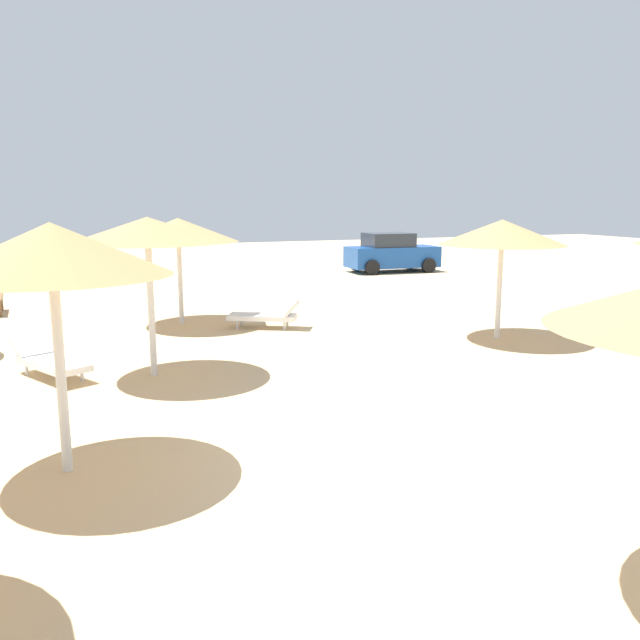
# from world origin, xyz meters

# --- Properties ---
(ground_plane) EXTENTS (80.00, 80.00, 0.00)m
(ground_plane) POSITION_xyz_m (0.00, 0.00, 0.00)
(ground_plane) COLOR #D1B284
(parasol_0) EXTENTS (3.07, 3.07, 2.73)m
(parasol_0) POSITION_xyz_m (-1.20, 9.82, 2.42)
(parasol_0) COLOR silver
(parasol_0) RESTS_ON ground
(parasol_2) EXTENTS (2.74, 2.74, 2.90)m
(parasol_2) POSITION_xyz_m (-2.54, 4.93, 2.65)
(parasol_2) COLOR silver
(parasol_2) RESTS_ON ground
(parasol_7) EXTENTS (2.85, 2.85, 2.75)m
(parasol_7) POSITION_xyz_m (5.35, 5.30, 2.45)
(parasol_7) COLOR silver
(parasol_7) RESTS_ON ground
(parasol_8) EXTENTS (2.70, 2.70, 2.96)m
(parasol_8) POSITION_xyz_m (-4.09, 0.91, 2.65)
(parasol_8) COLOR silver
(parasol_8) RESTS_ON ground
(lounger_0) EXTENTS (1.95, 1.44, 0.77)m
(lounger_0) POSITION_xyz_m (0.73, 8.45, 0.32)
(lounger_0) COLOR white
(lounger_0) RESTS_ON ground
(lounger_2) EXTENTS (1.44, 1.98, 0.68)m
(lounger_2) POSITION_xyz_m (-4.33, 5.50, 0.31)
(lounger_2) COLOR white
(lounger_2) RESTS_ON ground
(parked_car) EXTENTS (4.06, 2.11, 1.72)m
(parked_car) POSITION_xyz_m (9.59, 18.74, 0.82)
(parked_car) COLOR #194C9E
(parked_car) RESTS_ON ground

